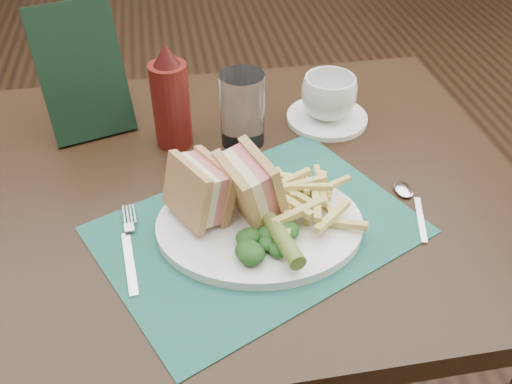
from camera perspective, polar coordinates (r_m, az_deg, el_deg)
The scene contains 16 objects.
floor at distance 1.80m, azimuth -3.52°, elevation -7.97°, with size 7.00×7.00×0.00m, color black.
table_main at distance 1.19m, azimuth -1.13°, elevation -13.13°, with size 0.90×0.75×0.75m, color black, non-canonical shape.
placemat at distance 0.83m, azimuth 0.15°, elevation -3.82°, with size 0.44×0.31×0.00m, color #1B574B.
plate at distance 0.83m, azimuth 0.36°, elevation -3.30°, with size 0.30×0.24×0.01m, color white, non-canonical shape.
sandwich_half_a at distance 0.80m, azimuth -6.93°, elevation -0.28°, with size 0.06×0.09×0.08m, color tan, non-canonical shape.
sandwich_half_b at distance 0.80m, azimuth -1.79°, elevation 0.33°, with size 0.06×0.10×0.09m, color tan, non-canonical shape.
kale_garnish at distance 0.77m, azimuth 1.30°, elevation -5.01°, with size 0.11×0.08×0.03m, color #163A15, non-canonical shape.
pickle_spear at distance 0.77m, azimuth 2.39°, elevation -4.29°, with size 0.02×0.02×0.12m, color #576C29.
fries_pile at distance 0.83m, azimuth 4.82°, elevation -0.50°, with size 0.18×0.20×0.05m, color #D4C46A, non-canonical shape.
fork at distance 0.82m, azimuth -12.56°, elevation -5.27°, with size 0.03×0.17×0.01m, color silver, non-canonical shape.
spoon at distance 0.90m, azimuth 15.56°, elevation -1.47°, with size 0.03×0.15×0.01m, color silver, non-canonical shape.
saucer at distance 1.08m, azimuth 7.10°, elevation 7.36°, with size 0.15×0.15×0.01m, color white.
coffee_cup at distance 1.06m, azimuth 7.29°, elevation 9.42°, with size 0.10×0.10×0.08m, color white.
drinking_glass at distance 0.98m, azimuth -1.38°, elevation 8.30°, with size 0.08×0.08×0.13m, color white.
ketchup_bottle at distance 0.97m, azimuth -8.57°, elevation 9.47°, with size 0.06×0.06×0.19m, color #51110D, non-canonical shape.
check_presenter at distance 1.04m, azimuth -17.01°, elevation 11.38°, with size 0.14×0.02×0.23m, color black.
Camera 1 is at (-0.10, -1.22, 1.32)m, focal length 40.00 mm.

